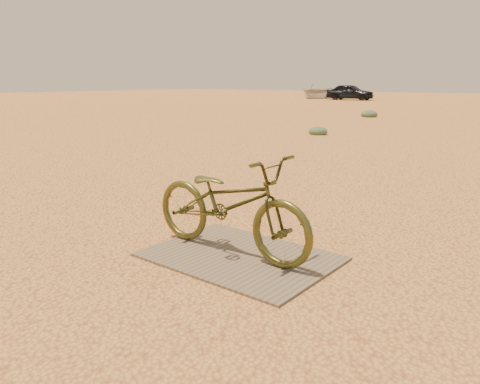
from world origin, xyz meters
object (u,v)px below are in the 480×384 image
Objects in this scene: car at (350,92)px; bicycle at (229,204)px; plywood_board at (240,256)px; boat_near_left at (320,91)px.

bicycle is at bearing -161.02° from car.
plywood_board is at bearing -160.83° from car.
car is 0.62× the size of boat_near_left.
bicycle is 39.71m from boat_near_left.
bicycle is at bearing -68.07° from boat_near_left.
boat_near_left is (-18.74, 35.10, 0.61)m from plywood_board.
boat_near_left reaches higher than plywood_board.
car is at bearing -35.80° from boat_near_left.
plywood_board is 0.49m from bicycle.
plywood_board is 0.93× the size of bicycle.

